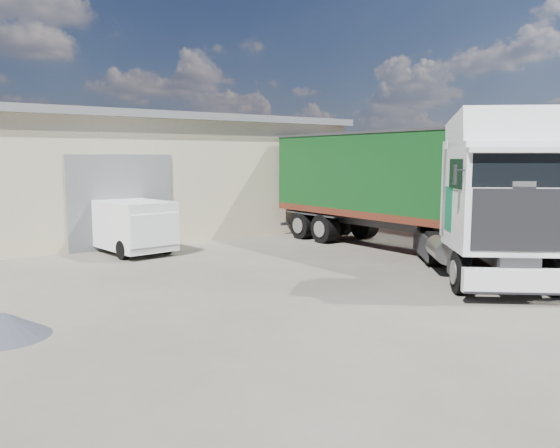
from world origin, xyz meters
TOP-DOWN VIEW (x-y plane):
  - ground at (0.00, 0.00)m, footprint 120.00×120.00m
  - brick_boundary_wall at (11.50, 6.00)m, footprint 0.35×26.00m
  - tractor_unit at (4.72, -1.43)m, footprint 6.37×7.09m
  - box_trailer at (6.65, 3.27)m, footprint 3.33×13.45m
  - panel_van at (-2.06, 9.30)m, footprint 2.59×4.94m

SIDE VIEW (x-z plane):
  - ground at x=0.00m, z-range 0.00..0.00m
  - panel_van at x=-2.06m, z-range 0.03..1.96m
  - brick_boundary_wall at x=11.50m, z-range 0.00..2.50m
  - tractor_unit at x=4.72m, z-range -0.38..4.36m
  - box_trailer at x=6.65m, z-range 0.49..4.93m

